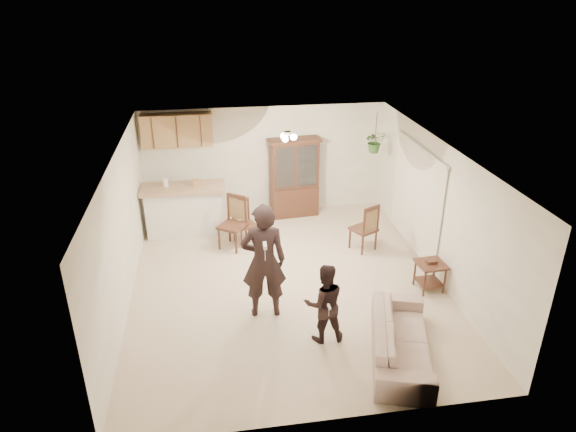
{
  "coord_description": "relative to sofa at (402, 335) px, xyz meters",
  "views": [
    {
      "loc": [
        -1.22,
        -7.88,
        5.04
      ],
      "look_at": [
        0.08,
        0.4,
        1.15
      ],
      "focal_mm": 32.0,
      "sensor_mm": 36.0,
      "label": 1
    }
  ],
  "objects": [
    {
      "name": "sofa",
      "position": [
        0.0,
        0.0,
        0.0
      ],
      "size": [
        1.23,
        2.0,
        0.73
      ],
      "primitive_type": "imported",
      "rotation": [
        0.0,
        0.0,
        1.28
      ],
      "color": "beige",
      "rests_on": "floor"
    },
    {
      "name": "bar_top",
      "position": [
        -3.18,
        4.57,
        0.68
      ],
      "size": [
        1.75,
        0.7,
        0.08
      ],
      "primitive_type": "cube",
      "color": "tan",
      "rests_on": "breakfast_bar"
    },
    {
      "name": "controller_adult",
      "position": [
        -1.86,
        0.9,
        1.14
      ],
      "size": [
        0.06,
        0.17,
        0.05
      ],
      "primitive_type": "cube",
      "rotation": [
        0.0,
        0.0,
        3.09
      ],
      "color": "white",
      "rests_on": "adult"
    },
    {
      "name": "hanging_plant",
      "position": [
        0.97,
        4.62,
        1.48
      ],
      "size": [
        0.43,
        0.37,
        0.48
      ],
      "primitive_type": "imported",
      "color": "#2A5622",
      "rests_on": "ceiling"
    },
    {
      "name": "wall_left",
      "position": [
        -4.08,
        2.22,
        0.88
      ],
      "size": [
        0.02,
        6.5,
        2.5
      ],
      "primitive_type": "cube",
      "color": "white",
      "rests_on": "ground"
    },
    {
      "name": "child",
      "position": [
        -1.03,
        0.56,
        0.31
      ],
      "size": [
        0.66,
        0.51,
        1.35
      ],
      "primitive_type": "imported",
      "rotation": [
        0.0,
        0.0,
        3.14
      ],
      "color": "black",
      "rests_on": "floor"
    },
    {
      "name": "chair_hutch_left",
      "position": [
        -2.22,
        3.74,
        -0.06
      ],
      "size": [
        0.68,
        0.68,
        1.1
      ],
      "rotation": [
        0.0,
        0.0,
        -0.61
      ],
      "color": "#361D13",
      "rests_on": "floor"
    },
    {
      "name": "chair_hutch_right",
      "position": [
        0.39,
        3.26,
        -0.08
      ],
      "size": [
        0.6,
        0.6,
        1.01
      ],
      "rotation": [
        0.0,
        0.0,
        3.62
      ],
      "color": "#361D13",
      "rests_on": "floor"
    },
    {
      "name": "side_table",
      "position": [
        1.13,
        1.63,
        -0.09
      ],
      "size": [
        0.51,
        0.51,
        0.58
      ],
      "rotation": [
        0.0,
        0.0,
        0.07
      ],
      "color": "#361D13",
      "rests_on": "floor"
    },
    {
      "name": "china_hutch",
      "position": [
        -0.71,
        5.16,
        0.54
      ],
      "size": [
        1.2,
        0.56,
        1.83
      ],
      "rotation": [
        0.0,
        0.0,
        0.1
      ],
      "color": "#361D13",
      "rests_on": "floor"
    },
    {
      "name": "wall_back",
      "position": [
        -1.33,
        5.47,
        0.88
      ],
      "size": [
        5.5,
        0.02,
        2.5
      ],
      "primitive_type": "cube",
      "color": "white",
      "rests_on": "ground"
    },
    {
      "name": "plant_cord",
      "position": [
        0.97,
        4.62,
        1.81
      ],
      "size": [
        0.01,
        0.01,
        0.65
      ],
      "primitive_type": "cylinder",
      "color": "black",
      "rests_on": "ceiling"
    },
    {
      "name": "vertical_blinds",
      "position": [
        1.38,
        3.12,
        0.73
      ],
      "size": [
        0.06,
        2.3,
        2.1
      ],
      "primitive_type": null,
      "color": "silver",
      "rests_on": "wall_right"
    },
    {
      "name": "adult",
      "position": [
        -1.84,
        1.36,
        0.53
      ],
      "size": [
        0.68,
        0.46,
        1.8
      ],
      "primitive_type": "imported",
      "rotation": [
        0.0,
        0.0,
        3.09
      ],
      "color": "black",
      "rests_on": "floor"
    },
    {
      "name": "upper_cabinets",
      "position": [
        -3.23,
        5.29,
        1.73
      ],
      "size": [
        1.5,
        0.34,
        0.7
      ],
      "primitive_type": "cube",
      "color": "#956641",
      "rests_on": "wall_back"
    },
    {
      "name": "chair_bar",
      "position": [
        -1.95,
        3.91,
        -0.1
      ],
      "size": [
        0.54,
        0.54,
        0.93
      ],
      "rotation": [
        0.0,
        0.0,
        0.38
      ],
      "color": "#361D13",
      "rests_on": "floor"
    },
    {
      "name": "wall_right",
      "position": [
        1.42,
        2.22,
        0.88
      ],
      "size": [
        0.02,
        6.5,
        2.5
      ],
      "primitive_type": "cube",
      "color": "white",
      "rests_on": "ground"
    },
    {
      "name": "breakfast_bar",
      "position": [
        -3.18,
        4.57,
        0.13
      ],
      "size": [
        1.6,
        0.55,
        1.0
      ],
      "primitive_type": "cube",
      "color": "silver",
      "rests_on": "floor"
    },
    {
      "name": "floor",
      "position": [
        -1.33,
        2.22,
        -0.37
      ],
      "size": [
        6.5,
        6.5,
        0.0
      ],
      "primitive_type": "plane",
      "color": "#C5B495",
      "rests_on": "ground"
    },
    {
      "name": "ceiling_fixture",
      "position": [
        -1.13,
        3.42,
        2.03
      ],
      "size": [
        0.36,
        0.36,
        0.2
      ],
      "primitive_type": null,
      "color": "beige",
      "rests_on": "ceiling"
    },
    {
      "name": "wall_front",
      "position": [
        -1.33,
        -1.03,
        0.88
      ],
      "size": [
        5.5,
        0.02,
        2.5
      ],
      "primitive_type": "cube",
      "color": "white",
      "rests_on": "ground"
    },
    {
      "name": "ceiling",
      "position": [
        -1.33,
        2.22,
        2.13
      ],
      "size": [
        5.5,
        6.5,
        0.02
      ],
      "primitive_type": "cube",
      "color": "white",
      "rests_on": "wall_back"
    },
    {
      "name": "controller_child",
      "position": [
        -1.03,
        0.26,
        0.42
      ],
      "size": [
        0.03,
        0.11,
        0.03
      ],
      "primitive_type": "cube",
      "rotation": [
        0.0,
        0.0,
        3.14
      ],
      "color": "white",
      "rests_on": "child"
    }
  ]
}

